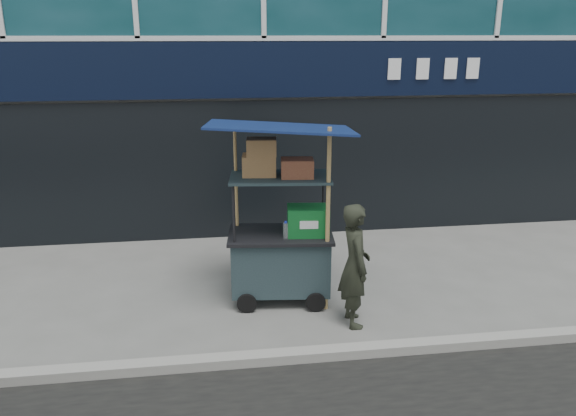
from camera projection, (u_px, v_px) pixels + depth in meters
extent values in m
plane|color=#5F5F5A|center=(300.00, 350.00, 6.45)|extent=(80.00, 80.00, 0.00)
cube|color=gray|center=(303.00, 355.00, 6.24)|extent=(80.00, 0.18, 0.12)
cube|color=black|center=(264.00, 70.00, 9.23)|extent=(15.68, 0.06, 0.90)
cube|color=black|center=(265.00, 170.00, 9.77)|extent=(15.68, 0.04, 2.40)
cube|color=#1B292F|center=(281.00, 262.00, 7.55)|extent=(1.36, 0.88, 0.75)
cylinder|color=black|center=(247.00, 303.00, 7.28)|extent=(0.26, 0.08, 0.26)
cylinder|color=black|center=(316.00, 302.00, 7.31)|extent=(0.26, 0.08, 0.26)
cube|color=black|center=(281.00, 234.00, 7.43)|extent=(1.45, 0.98, 0.04)
cylinder|color=black|center=(234.00, 215.00, 6.99)|extent=(0.04, 0.04, 0.80)
cylinder|color=black|center=(328.00, 214.00, 7.03)|extent=(0.04, 0.04, 0.80)
cylinder|color=black|center=(237.00, 200.00, 7.61)|extent=(0.04, 0.04, 0.80)
cylinder|color=black|center=(323.00, 200.00, 7.64)|extent=(0.04, 0.04, 0.80)
cube|color=#1B292F|center=(280.00, 177.00, 7.20)|extent=(1.36, 0.88, 0.03)
cylinder|color=olive|center=(328.00, 222.00, 7.06)|extent=(0.06, 0.06, 2.41)
cylinder|color=olive|center=(237.00, 212.00, 7.65)|extent=(0.05, 0.05, 2.30)
cube|color=#0D1A49|center=(280.00, 127.00, 7.00)|extent=(1.94, 1.47, 0.21)
cube|color=#0D571F|center=(308.00, 221.00, 7.33)|extent=(0.57, 0.43, 0.38)
cylinder|color=silver|center=(286.00, 231.00, 7.19)|extent=(0.08, 0.08, 0.21)
cylinder|color=#1B31D0|center=(286.00, 222.00, 7.15)|extent=(0.04, 0.04, 0.02)
cube|color=brown|center=(259.00, 165.00, 7.19)|extent=(0.46, 0.37, 0.27)
cube|color=olive|center=(297.00, 168.00, 7.11)|extent=(0.44, 0.34, 0.24)
cube|color=brown|center=(262.00, 147.00, 7.10)|extent=(0.40, 0.32, 0.21)
imported|color=black|center=(355.00, 265.00, 6.83)|extent=(0.39, 0.58, 1.56)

